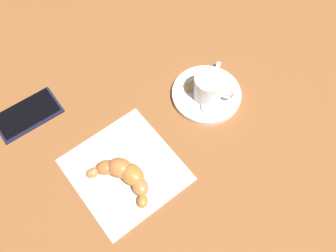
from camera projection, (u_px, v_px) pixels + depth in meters
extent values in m
plane|color=brown|center=(167.00, 136.00, 0.73)|extent=(1.80, 1.80, 0.00)
cylinder|color=white|center=(206.00, 94.00, 0.77)|extent=(0.15, 0.15, 0.01)
cylinder|color=white|center=(208.00, 87.00, 0.74)|extent=(0.06, 0.06, 0.05)
cylinder|color=black|center=(209.00, 82.00, 0.72)|extent=(0.05, 0.05, 0.00)
torus|color=white|center=(226.00, 92.00, 0.73)|extent=(0.03, 0.04, 0.04)
cube|color=silver|center=(213.00, 81.00, 0.78)|extent=(0.09, 0.07, 0.00)
ellipsoid|color=silver|center=(206.00, 106.00, 0.74)|extent=(0.03, 0.03, 0.01)
cube|color=tan|center=(197.00, 83.00, 0.77)|extent=(0.06, 0.03, 0.01)
cube|color=silver|center=(125.00, 169.00, 0.69)|extent=(0.19, 0.20, 0.00)
ellipsoid|color=#B57B2F|center=(143.00, 201.00, 0.65)|extent=(0.03, 0.03, 0.02)
ellipsoid|color=#C67643|center=(140.00, 186.00, 0.66)|extent=(0.04, 0.04, 0.02)
ellipsoid|color=#BA7430|center=(132.00, 174.00, 0.67)|extent=(0.05, 0.06, 0.03)
ellipsoid|color=#B86F37|center=(120.00, 168.00, 0.67)|extent=(0.06, 0.06, 0.03)
ellipsoid|color=#BE6A34|center=(106.00, 167.00, 0.68)|extent=(0.05, 0.04, 0.02)
ellipsoid|color=#B8763D|center=(93.00, 173.00, 0.68)|extent=(0.03, 0.02, 0.02)
cube|color=black|center=(28.00, 114.00, 0.75)|extent=(0.13, 0.08, 0.01)
cube|color=black|center=(27.00, 113.00, 0.74)|extent=(0.12, 0.07, 0.00)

